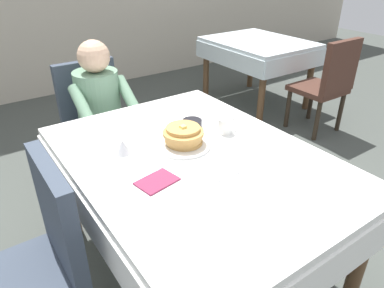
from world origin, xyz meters
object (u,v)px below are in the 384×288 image
Objects in this scene: breakfast_stack at (183,135)px; fork_left_of_plate at (152,158)px; cup_coffee at (225,126)px; spoon_near_edge at (225,178)px; chair_left_side at (40,257)px; plate_breakfast at (183,145)px; chair_diner at (95,118)px; diner_person at (101,107)px; syrup_pitcher at (123,147)px; background_table_far at (258,51)px; knife_right_of_plate at (215,137)px; dining_table_main at (196,172)px; bowl_butter at (192,124)px; background_chair_empty at (328,81)px.

fork_left_of_plate is (-0.19, -0.02, -0.06)m from breakfast_stack.
spoon_near_edge is at bearing -129.30° from cup_coffee.
chair_left_side is 3.32× the size of plate_breakfast.
chair_diner reaches higher than plate_breakfast.
chair_diner is at bearing 94.78° from breakfast_stack.
plate_breakfast is 0.19m from fork_left_of_plate.
cup_coffee is at bearing 111.60° from diner_person.
diner_person reaches higher than chair_diner.
syrup_pitcher reaches higher than spoon_near_edge.
spoon_near_edge is at bearing -137.31° from background_table_far.
cup_coffee is at bearing -85.38° from knife_right_of_plate.
fork_left_of_plate is (-0.46, -0.02, -0.04)m from cup_coffee.
fork_left_of_plate is 0.16× the size of background_table_far.
dining_table_main is 1.36× the size of diner_person.
background_table_far is (2.31, 1.43, -0.15)m from syrup_pitcher.
breakfast_stack is 1.87× the size of bowl_butter.
chair_diner is 8.45× the size of bowl_butter.
dining_table_main is at bearing -157.50° from cup_coffee.
fork_left_of_plate is 0.90× the size of knife_right_of_plate.
chair_left_side reaches higher than spoon_near_edge.
knife_right_of_plate is (0.97, 0.10, 0.21)m from chair_left_side.
fork_left_of_plate is (0.09, -0.12, -0.04)m from syrup_pitcher.
knife_right_of_plate is (0.38, 0.00, 0.00)m from fork_left_of_plate.
chair_diner is 3.32× the size of plate_breakfast.
plate_breakfast is at bearing -163.96° from background_chair_empty.
background_chair_empty reaches higher than spoon_near_edge.
dining_table_main is 0.38m from syrup_pitcher.
spoon_near_edge is (-0.28, -0.34, -0.04)m from cup_coffee.
breakfast_stack is at bearing -77.22° from fork_left_of_plate.
bowl_butter is at bearing 6.15° from syrup_pitcher.
background_chair_empty is (2.04, 0.93, -0.21)m from spoon_near_edge.
plate_breakfast is (0.78, 0.12, 0.22)m from chair_left_side.
fork_left_of_plate and spoon_near_edge have the same top height.
background_table_far is at bearing 36.48° from bowl_butter.
plate_breakfast is (0.01, 0.12, 0.10)m from dining_table_main.
background_chair_empty reaches higher than syrup_pitcher.
background_chair_empty is at bearing 11.70° from syrup_pitcher.
background_table_far is at bearing 43.91° from spoon_near_edge.
diner_person reaches higher than spoon_near_edge.
chair_diner is 0.83× the size of diner_person.
background_chair_empty reaches higher than background_table_far.
fork_left_of_plate is (-0.18, 0.10, 0.09)m from dining_table_main.
background_chair_empty is (2.81, 0.70, 0.00)m from chair_left_side.
breakfast_stack is 1.14× the size of fork_left_of_plate.
knife_right_of_plate is at bearing -14.83° from syrup_pitcher.
knife_right_of_plate is (0.27, -0.91, 0.07)m from diner_person.
cup_coffee is 0.19m from bowl_butter.
background_chair_empty is (0.00, -0.95, -0.09)m from background_table_far.
breakfast_stack is 0.22× the size of background_chair_empty.
bowl_butter is at bearing 72.29° from spoon_near_edge.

